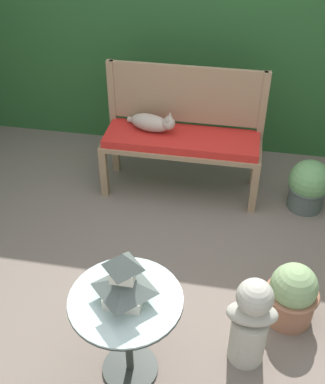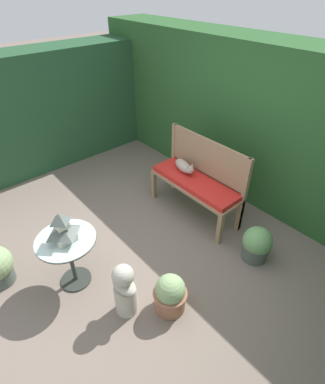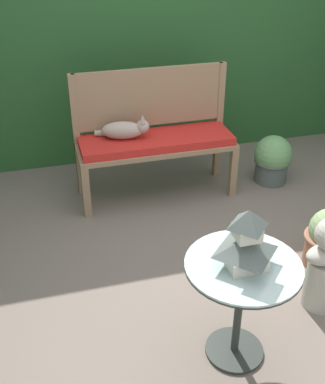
# 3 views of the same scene
# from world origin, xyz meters

# --- Properties ---
(ground) EXTENTS (30.00, 30.00, 0.00)m
(ground) POSITION_xyz_m (0.00, 0.00, 0.00)
(ground) COLOR #75665B
(foliage_hedge_back) EXTENTS (6.40, 0.80, 2.14)m
(foliage_hedge_back) POSITION_xyz_m (0.00, 2.32, 1.07)
(foliage_hedge_back) COLOR #285628
(foliage_hedge_back) RESTS_ON ground
(garden_bench) EXTENTS (1.33, 0.45, 0.55)m
(garden_bench) POSITION_xyz_m (-0.15, 1.15, 0.47)
(garden_bench) COLOR #937556
(garden_bench) RESTS_ON ground
(bench_backrest) EXTENTS (1.33, 0.06, 1.07)m
(bench_backrest) POSITION_xyz_m (-0.15, 1.35, 0.76)
(bench_backrest) COLOR #937556
(bench_backrest) RESTS_ON ground
(cat) EXTENTS (0.44, 0.24, 0.19)m
(cat) POSITION_xyz_m (-0.40, 1.19, 0.63)
(cat) COLOR #A89989
(cat) RESTS_ON garden_bench
(patio_table) EXTENTS (0.61, 0.61, 0.64)m
(patio_table) POSITION_xyz_m (-0.17, -0.69, 0.50)
(patio_table) COLOR #2D332D
(patio_table) RESTS_ON ground
(pagoda_birdhouse) EXTENTS (0.26, 0.26, 0.33)m
(pagoda_birdhouse) POSITION_xyz_m (-0.17, -0.69, 0.78)
(pagoda_birdhouse) COLOR silver
(pagoda_birdhouse) RESTS_ON patio_table
(garden_bust) EXTENTS (0.31, 0.22, 0.65)m
(garden_bust) POSITION_xyz_m (0.50, -0.47, 0.33)
(garden_bust) COLOR #B7B2A3
(garden_bust) RESTS_ON ground
(potted_plant_table_far) EXTENTS (0.35, 0.35, 0.44)m
(potted_plant_table_far) POSITION_xyz_m (0.77, -0.12, 0.21)
(potted_plant_table_far) COLOR #9E664C
(potted_plant_table_far) RESTS_ON ground
(potted_plant_bench_left) EXTENTS (0.34, 0.34, 0.45)m
(potted_plant_bench_left) POSITION_xyz_m (0.93, 1.09, 0.22)
(potted_plant_bench_left) COLOR #4C5651
(potted_plant_bench_left) RESTS_ON ground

